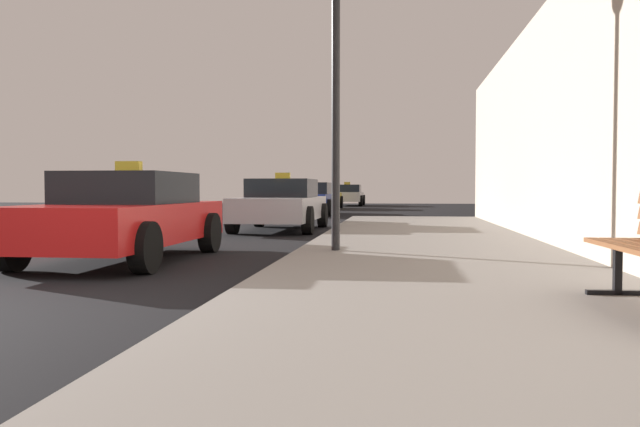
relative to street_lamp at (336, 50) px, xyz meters
The scene contains 7 objects.
sidewalk 5.52m from the street_lamp, 72.37° to the right, with size 4.00×32.00×0.15m, color gray.
street_lamp is the anchor object (origin of this frame).
car_red 3.83m from the street_lamp, behind, with size 1.96×4.18×1.43m.
car_silver 7.27m from the street_lamp, 106.86° to the left, with size 1.95×4.40×1.43m.
car_blue 16.48m from the street_lamp, 99.24° to the left, with size 2.01×4.60×1.27m.
car_yellow 23.95m from the street_lamp, 97.34° to the left, with size 1.93×4.19×1.27m.
car_white 29.92m from the street_lamp, 94.30° to the left, with size 2.04×4.20×1.43m.
Camera 1 is at (3.48, -4.69, 1.03)m, focal length 36.25 mm.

